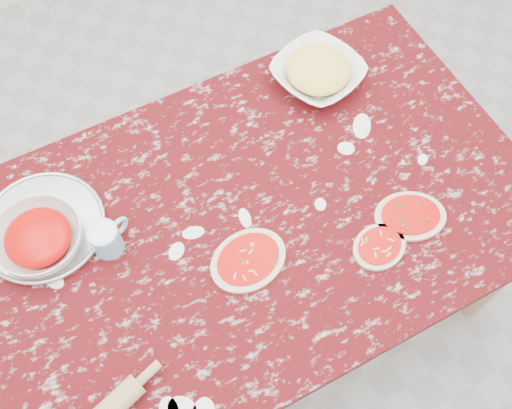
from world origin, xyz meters
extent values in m
plane|color=gray|center=(0.00, 0.00, 0.00)|extent=(4.00, 4.00, 0.00)
cube|color=#3D080B|center=(0.00, 0.00, 0.73)|extent=(1.60, 1.00, 0.04)
cube|color=#A17F5B|center=(0.00, 0.00, 0.67)|extent=(1.50, 0.90, 0.08)
cylinder|color=#A17F5B|center=(0.72, -0.42, 0.35)|extent=(0.07, 0.07, 0.71)
cylinder|color=#A17F5B|center=(-0.72, 0.42, 0.35)|extent=(0.07, 0.07, 0.71)
cylinder|color=#A17F5B|center=(0.72, 0.42, 0.35)|extent=(0.07, 0.07, 0.71)
cylinder|color=#B2B2B7|center=(-0.55, 0.23, 0.76)|extent=(0.41, 0.41, 0.01)
imported|color=white|center=(-0.57, 0.18, 0.79)|extent=(0.32, 0.32, 0.08)
imported|color=white|center=(0.40, 0.33, 0.78)|extent=(0.33, 0.33, 0.07)
cylinder|color=#79C2E3|center=(-0.41, 0.10, 0.80)|extent=(0.08, 0.08, 0.10)
torus|color=#79C2E3|center=(-0.36, 0.11, 0.80)|extent=(0.07, 0.04, 0.07)
cylinder|color=silver|center=(-0.41, 0.10, 0.83)|extent=(0.07, 0.07, 0.01)
ellipsoid|color=beige|center=(-0.09, -0.12, 0.76)|extent=(0.24, 0.20, 0.01)
ellipsoid|color=red|center=(-0.09, -0.12, 0.76)|extent=(0.20, 0.16, 0.00)
ellipsoid|color=beige|center=(0.25, -0.25, 0.76)|extent=(0.17, 0.15, 0.01)
ellipsoid|color=red|center=(0.25, -0.25, 0.76)|extent=(0.14, 0.13, 0.00)
ellipsoid|color=beige|center=(0.38, -0.22, 0.76)|extent=(0.25, 0.22, 0.01)
ellipsoid|color=red|center=(0.38, -0.22, 0.76)|extent=(0.20, 0.18, 0.00)
camera|label=1|loc=(-0.36, -0.69, 2.27)|focal=42.22mm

